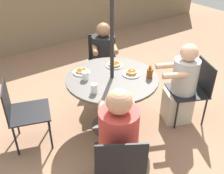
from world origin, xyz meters
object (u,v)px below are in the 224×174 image
Objects in this scene: pancake_plate_a at (114,65)px; syrup_bottle at (150,73)px; patio_chair_south at (120,162)px; diner_west at (181,87)px; patio_chair_west at (194,87)px; diner_south at (118,145)px; coffee_cup at (85,75)px; patio_table at (112,86)px; diner_north at (104,62)px; drinking_glass_a at (94,88)px; patio_chair_north at (103,58)px; pancake_plate_c at (131,73)px; pancake_plate_b at (82,72)px; patio_chair_east at (21,110)px.

syrup_bottle is (0.17, -0.48, 0.04)m from pancake_plate_a.
patio_chair_south is at bearing -123.24° from pancake_plate_a.
diner_west is at bearing 52.62° from patio_chair_south.
syrup_bottle is at bearing 97.65° from patio_chair_west.
diner_south is 0.98m from coffee_cup.
patio_table is at bearing -26.61° from coffee_cup.
patio_table is 1.00× the size of diner_west.
diner_north is at bearing 48.93° from patio_chair_west.
patio_table is at bearing 25.23° from drinking_glass_a.
coffee_cup is at bearing -170.84° from pancake_plate_a.
patio_chair_north is 8.48× the size of coffee_cup.
patio_table is 1.00× the size of diner_north.
patio_table is 0.32m from pancake_plate_a.
patio_chair_west is at bearing -12.24° from drinking_glass_a.
patio_table is at bearing 90.00° from patio_chair_west.
pancake_plate_a is 0.48m from coffee_cup.
drinking_glass_a is at bearing -172.32° from pancake_plate_c.
patio_chair_north is 2.00m from diner_south.
pancake_plate_c is (0.23, -0.09, 0.15)m from patio_table.
patio_table is at bearing 90.00° from patio_chair_south.
diner_west reaches higher than patio_chair_west.
diner_west is at bearing 90.00° from patio_chair_west.
syrup_bottle reaches higher than pancake_plate_a.
pancake_plate_b is at bearing 140.40° from pancake_plate_c.
diner_south reaches higher than diner_west.
patio_chair_west is at bearing -24.76° from patio_table.
patio_chair_south is at bearing 38.61° from patio_chair_east.
patio_table is 0.92m from diner_west.
pancake_plate_a is 1.00× the size of pancake_plate_c.
diner_south is 1.50m from patio_chair_west.
drinking_glass_a is at bearing 109.83° from diner_south.
diner_west is 7.08× the size of syrup_bottle.
diner_west reaches higher than patio_chair_south.
diner_south reaches higher than syrup_bottle.
patio_chair_south is (-1.06, -1.90, 0.00)m from patio_chair_north.
diner_north is at bearing 43.72° from coffee_cup.
drinking_glass_a is at bearing 80.39° from patio_chair_north.
pancake_plate_a is at bearing 35.43° from drinking_glass_a.
patio_chair_west reaches higher than pancake_plate_c.
pancake_plate_c is (0.47, -0.39, 0.00)m from pancake_plate_b.
syrup_bottle reaches higher than patio_table.
diner_north is at bearing 77.96° from pancake_plate_c.
patio_chair_north is at bearing 75.58° from pancake_plate_c.
patio_table is 0.48m from syrup_bottle.
pancake_plate_b is at bearing 69.05° from patio_chair_north.
patio_chair_east reaches higher than pancake_plate_a.
diner_north is 0.69m from pancake_plate_a.
pancake_plate_c is at bearing 78.09° from patio_chair_south.
patio_chair_north is 1.28m from syrup_bottle.
pancake_plate_c is (-0.76, 0.37, 0.28)m from patio_chair_west.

